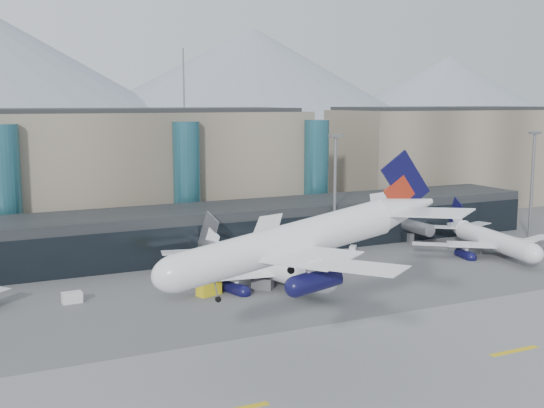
# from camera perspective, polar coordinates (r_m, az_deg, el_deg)

# --- Properties ---
(ground) EXTENTS (900.00, 900.00, 0.00)m
(ground) POSITION_cam_1_polar(r_m,az_deg,el_deg) (96.82, 4.53, -11.17)
(ground) COLOR #515154
(ground) RESTS_ON ground
(runway_strip) EXTENTS (400.00, 40.00, 0.04)m
(runway_strip) POSITION_cam_1_polar(r_m,az_deg,el_deg) (85.09, 9.77, -14.12)
(runway_strip) COLOR slate
(runway_strip) RESTS_ON ground
(runway_markings) EXTENTS (128.00, 1.00, 0.02)m
(runway_markings) POSITION_cam_1_polar(r_m,az_deg,el_deg) (85.08, 9.77, -14.10)
(runway_markings) COLOR gold
(runway_markings) RESTS_ON ground
(concourse) EXTENTS (170.00, 27.00, 10.00)m
(concourse) POSITION_cam_1_polar(r_m,az_deg,el_deg) (146.55, -6.89, -2.37)
(concourse) COLOR black
(concourse) RESTS_ON ground
(terminal_main) EXTENTS (130.00, 30.00, 31.00)m
(terminal_main) POSITION_cam_1_polar(r_m,az_deg,el_deg) (170.77, -18.48, 2.36)
(terminal_main) COLOR gray
(terminal_main) RESTS_ON ground
(terminal_east) EXTENTS (70.00, 30.00, 31.00)m
(terminal_east) POSITION_cam_1_polar(r_m,az_deg,el_deg) (220.55, 14.21, 3.85)
(terminal_east) COLOR gray
(terminal_east) RESTS_ON ground
(teal_towers) EXTENTS (116.40, 19.40, 46.00)m
(teal_towers) POSITION_cam_1_polar(r_m,az_deg,el_deg) (156.85, -14.07, 1.50)
(teal_towers) COLOR #265C6B
(teal_towers) RESTS_ON ground
(mountain_ridge) EXTENTS (910.00, 400.00, 110.00)m
(mountain_ridge) POSITION_cam_1_polar(r_m,az_deg,el_deg) (462.94, -18.27, 9.79)
(mountain_ridge) COLOR gray
(mountain_ridge) RESTS_ON ground
(lightmast_mid) EXTENTS (3.00, 1.20, 25.60)m
(lightmast_mid) POSITION_cam_1_polar(r_m,az_deg,el_deg) (148.85, 5.28, 1.51)
(lightmast_mid) COLOR slate
(lightmast_mid) RESTS_ON ground
(lightmast_right) EXTENTS (3.00, 1.20, 25.60)m
(lightmast_right) POSITION_cam_1_polar(r_m,az_deg,el_deg) (174.10, 20.95, 2.00)
(lightmast_right) COLOR slate
(lightmast_right) RESTS_ON ground
(hero_jet) EXTENTS (37.41, 37.97, 12.26)m
(hero_jet) POSITION_cam_1_polar(r_m,az_deg,el_deg) (80.82, 3.41, -2.02)
(hero_jet) COLOR white
(hero_jet) RESTS_ON ground
(jet_parked_mid) EXTENTS (37.99, 39.54, 12.69)m
(jet_parked_mid) POSITION_cam_1_polar(r_m,az_deg,el_deg) (124.90, -1.56, -4.31)
(jet_parked_mid) COLOR white
(jet_parked_mid) RESTS_ON ground
(jet_parked_right) EXTENTS (35.86, 36.40, 11.74)m
(jet_parked_right) POSITION_cam_1_polar(r_m,az_deg,el_deg) (155.43, 17.40, -2.27)
(jet_parked_right) COLOR white
(jet_parked_right) RESTS_ON ground
(veh_a) EXTENTS (3.25, 1.91, 1.79)m
(veh_a) POSITION_cam_1_polar(r_m,az_deg,el_deg) (117.15, -16.39, -7.51)
(veh_a) COLOR silver
(veh_a) RESTS_ON ground
(veh_c) EXTENTS (3.97, 3.90, 2.03)m
(veh_c) POSITION_cam_1_polar(r_m,az_deg,el_deg) (120.36, -0.80, -6.67)
(veh_c) COLOR #505155
(veh_c) RESTS_ON ground
(veh_d) EXTENTS (2.58, 2.71, 1.39)m
(veh_d) POSITION_cam_1_polar(r_m,az_deg,el_deg) (150.22, 6.78, -3.76)
(veh_d) COLOR silver
(veh_d) RESTS_ON ground
(veh_g) EXTENTS (2.21, 2.86, 1.47)m
(veh_g) POSITION_cam_1_polar(r_m,az_deg,el_deg) (131.17, 2.06, -5.51)
(veh_g) COLOR silver
(veh_g) RESTS_ON ground
(veh_h) EXTENTS (4.50, 3.30, 2.23)m
(veh_h) POSITION_cam_1_polar(r_m,az_deg,el_deg) (117.26, -5.31, -7.07)
(veh_h) COLOR gold
(veh_h) RESTS_ON ground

